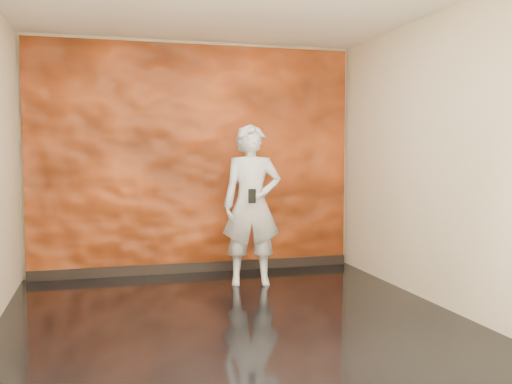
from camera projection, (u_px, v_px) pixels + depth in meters
The scene contains 5 objects.
room at pixel (231, 160), 5.02m from camera, with size 4.02×4.02×2.81m.
feature_wall at pixel (195, 159), 6.91m from camera, with size 3.90×0.06×2.75m, color #D5521D.
baseboard at pixel (196, 267), 6.97m from camera, with size 3.90×0.04×0.12m, color black.
man at pixel (252, 205), 6.29m from camera, with size 0.64×0.42×1.77m, color #9297A0.
phone at pixel (252, 196), 6.03m from camera, with size 0.08×0.02×0.15m, color black.
Camera 1 is at (-1.11, -4.91, 1.48)m, focal length 40.00 mm.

